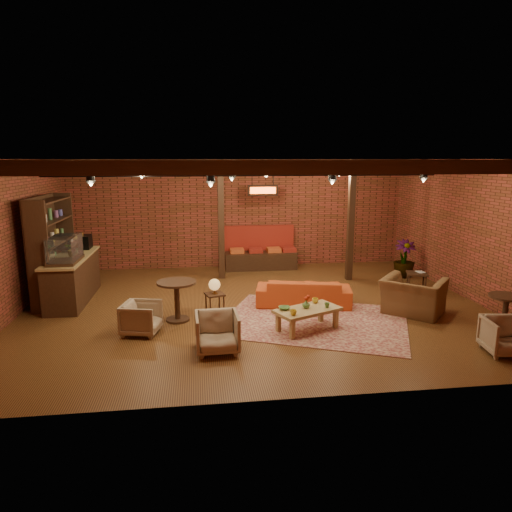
{
  "coord_description": "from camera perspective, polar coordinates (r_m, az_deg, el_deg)",
  "views": [
    {
      "loc": [
        -1.24,
        -9.56,
        3.2
      ],
      "look_at": [
        0.03,
        0.2,
        1.1
      ],
      "focal_mm": 32.0,
      "sensor_mm": 36.0,
      "label": 1
    }
  ],
  "objects": [
    {
      "name": "wall_back",
      "position": [
        13.71,
        -2.19,
        5.31
      ],
      "size": [
        10.0,
        0.02,
        3.2
      ],
      "primitive_type": "cube",
      "color": "brown",
      "rests_on": "ground"
    },
    {
      "name": "banquette",
      "position": [
        13.51,
        0.55,
        0.49
      ],
      "size": [
        2.1,
        0.7,
        1.0
      ],
      "primitive_type": null,
      "color": "maroon",
      "rests_on": "ground"
    },
    {
      "name": "sofa",
      "position": [
        10.23,
        5.96,
        -4.51
      ],
      "size": [
        2.2,
        1.23,
        0.61
      ],
      "primitive_type": "imported",
      "rotation": [
        0.0,
        0.0,
        2.93
      ],
      "color": "#B34018",
      "rests_on": "floor"
    },
    {
      "name": "post_left",
      "position": [
        12.29,
        -4.39,
        4.5
      ],
      "size": [
        0.16,
        0.16,
        3.2
      ],
      "primitive_type": "cube",
      "color": "black",
      "rests_on": "ground"
    },
    {
      "name": "armchair_b",
      "position": [
        7.81,
        -4.88,
        -9.28
      ],
      "size": [
        0.74,
        0.7,
        0.74
      ],
      "primitive_type": "imported",
      "rotation": [
        0.0,
        0.0,
        0.03
      ],
      "color": "#BDA992",
      "rests_on": "floor"
    },
    {
      "name": "plant_counter",
      "position": [
        11.29,
        -21.45,
        1.07
      ],
      "size": [
        0.35,
        0.39,
        0.3
      ],
      "primitive_type": "imported",
      "color": "#337F33",
      "rests_on": "service_counter"
    },
    {
      "name": "ceiling_beams",
      "position": [
        9.64,
        -0.04,
        11.3
      ],
      "size": [
        9.8,
        6.4,
        0.22
      ],
      "primitive_type": null,
      "color": "black",
      "rests_on": "ceiling"
    },
    {
      "name": "round_table_right",
      "position": [
        9.69,
        28.74,
        -5.74
      ],
      "size": [
        0.63,
        0.63,
        0.74
      ],
      "color": "black",
      "rests_on": "floor"
    },
    {
      "name": "ceiling_spotlights",
      "position": [
        9.65,
        -0.04,
        9.99
      ],
      "size": [
        6.4,
        4.4,
        0.28
      ],
      "primitive_type": null,
      "color": "black",
      "rests_on": "ceiling"
    },
    {
      "name": "armchair_far",
      "position": [
        8.76,
        28.79,
        -8.61
      ],
      "size": [
        0.74,
        0.7,
        0.68
      ],
      "primitive_type": "imported",
      "rotation": [
        0.0,
        0.0,
        -0.15
      ],
      "color": "#BDA992",
      "rests_on": "floor"
    },
    {
      "name": "round_table_left",
      "position": [
        9.29,
        -9.86,
        -4.72
      ],
      "size": [
        0.79,
        0.79,
        0.82
      ],
      "color": "black",
      "rests_on": "floor"
    },
    {
      "name": "post_right",
      "position": [
        12.35,
        11.77,
        4.32
      ],
      "size": [
        0.16,
        0.16,
        3.2
      ],
      "primitive_type": "cube",
      "color": "black",
      "rests_on": "ground"
    },
    {
      "name": "armchair_right",
      "position": [
        10.11,
        19.1,
        -4.06
      ],
      "size": [
        1.4,
        1.36,
        1.04
      ],
      "primitive_type": "imported",
      "rotation": [
        0.0,
        0.0,
        2.41
      ],
      "color": "brown",
      "rests_on": "floor"
    },
    {
      "name": "ceiling",
      "position": [
        9.64,
        -0.04,
        12.01
      ],
      "size": [
        10.0,
        8.0,
        0.02
      ],
      "primitive_type": "cube",
      "color": "black",
      "rests_on": "wall_back"
    },
    {
      "name": "floor",
      "position": [
        10.16,
        -0.04,
        -6.34
      ],
      "size": [
        10.0,
        10.0,
        0.0
      ],
      "primitive_type": "plane",
      "color": "#361D0D",
      "rests_on": "ground"
    },
    {
      "name": "plant_tall",
      "position": [
        13.03,
        18.35,
        4.13
      ],
      "size": [
        1.93,
        1.93,
        3.1
      ],
      "primitive_type": "imported",
      "rotation": [
        0.0,
        0.0,
        -0.12
      ],
      "color": "#4C7F4C",
      "rests_on": "floor"
    },
    {
      "name": "armchair_a",
      "position": [
        8.81,
        -14.15,
        -7.35
      ],
      "size": [
        0.73,
        0.76,
        0.67
      ],
      "primitive_type": "imported",
      "rotation": [
        0.0,
        0.0,
        1.36
      ],
      "color": "#BDA992",
      "rests_on": "floor"
    },
    {
      "name": "shelving_hutch",
      "position": [
        11.33,
        -24.01,
        0.8
      ],
      "size": [
        0.52,
        2.0,
        2.4
      ],
      "primitive_type": null,
      "color": "black",
      "rests_on": "ground"
    },
    {
      "name": "rug",
      "position": [
        9.37,
        7.34,
        -8.03
      ],
      "size": [
        4.37,
        3.92,
        0.01
      ],
      "primitive_type": "cube",
      "rotation": [
        0.0,
        0.0,
        -0.4
      ],
      "color": "maroon",
      "rests_on": "floor"
    },
    {
      "name": "side_table_lamp",
      "position": [
        9.55,
        -5.21,
        -3.94
      ],
      "size": [
        0.45,
        0.45,
        0.77
      ],
      "rotation": [
        0.0,
        0.0,
        0.28
      ],
      "color": "black",
      "rests_on": "floor"
    },
    {
      "name": "coffee_table",
      "position": [
        8.75,
        6.36,
        -6.86
      ],
      "size": [
        1.39,
        1.08,
        0.68
      ],
      "rotation": [
        0.0,
        0.0,
        0.43
      ],
      "color": "#9A7B48",
      "rests_on": "floor"
    },
    {
      "name": "service_sign",
      "position": [
        12.82,
        0.85,
        8.21
      ],
      "size": [
        0.86,
        0.06,
        0.3
      ],
      "primitive_type": "cube",
      "color": "#FB5B19",
      "rests_on": "ceiling"
    },
    {
      "name": "service_counter",
      "position": [
        11.21,
        -22.02,
        -1.25
      ],
      "size": [
        0.8,
        2.5,
        1.6
      ],
      "primitive_type": null,
      "color": "black",
      "rests_on": "ground"
    },
    {
      "name": "wall_left",
      "position": [
        10.4,
        -28.52,
        1.7
      ],
      "size": [
        0.02,
        8.0,
        3.2
      ],
      "primitive_type": "cube",
      "color": "brown",
      "rests_on": "ground"
    },
    {
      "name": "wall_front",
      "position": [
        5.92,
        4.95,
        -3.72
      ],
      "size": [
        10.0,
        0.02,
        3.2
      ],
      "primitive_type": "cube",
      "color": "brown",
      "rests_on": "ground"
    },
    {
      "name": "side_table_book",
      "position": [
        11.67,
        19.46,
        -2.16
      ],
      "size": [
        0.6,
        0.6,
        0.54
      ],
      "rotation": [
        0.0,
        0.0,
        -0.34
      ],
      "color": "black",
      "rests_on": "floor"
    },
    {
      "name": "wall_right",
      "position": [
        11.53,
        25.47,
        2.87
      ],
      "size": [
        0.02,
        8.0,
        3.2
      ],
      "primitive_type": "cube",
      "color": "brown",
      "rests_on": "ground"
    },
    {
      "name": "ceiling_pipe",
      "position": [
        11.24,
        -1.1,
        10.23
      ],
      "size": [
        9.6,
        0.12,
        0.12
      ],
      "primitive_type": "cylinder",
      "rotation": [
        0.0,
        1.57,
        0.0
      ],
      "color": "black",
      "rests_on": "ceiling"
    }
  ]
}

